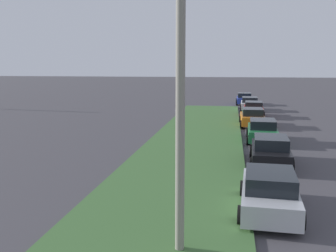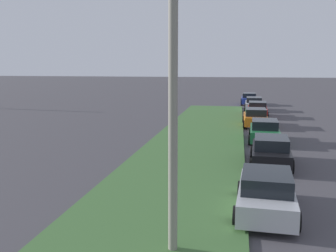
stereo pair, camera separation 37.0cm
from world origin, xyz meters
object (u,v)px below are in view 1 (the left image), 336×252
(parked_car_white, at_px, (249,104))
(parked_car_orange, at_px, (252,117))
(parked_car_green, at_px, (262,131))
(parked_car_red, at_px, (253,109))
(parked_car_blue, at_px, (244,99))
(streetlight, at_px, (194,89))
(parked_car_black, at_px, (270,151))
(parked_car_silver, at_px, (269,192))

(parked_car_white, bearing_deg, parked_car_orange, 179.65)
(parked_car_green, xyz_separation_m, parked_car_red, (12.52, -0.09, 0.00))
(parked_car_blue, height_order, streetlight, streetlight)
(parked_car_black, distance_m, streetlight, 10.90)
(parked_car_orange, relative_size, parked_car_white, 1.00)
(parked_car_black, xyz_separation_m, parked_car_red, (18.61, -0.14, 0.00))
(parked_car_black, xyz_separation_m, parked_car_green, (6.09, -0.06, 0.00))
(streetlight, bearing_deg, parked_car_blue, -3.62)
(parked_car_black, distance_m, parked_car_red, 18.61)
(parked_car_orange, relative_size, parked_car_red, 0.99)
(parked_car_silver, relative_size, parked_car_orange, 1.02)
(parked_car_red, distance_m, parked_car_white, 5.25)
(parked_car_orange, bearing_deg, parked_car_white, -1.82)
(parked_car_silver, distance_m, parked_car_orange, 19.20)
(parked_car_green, bearing_deg, parked_car_red, 1.34)
(parked_car_green, bearing_deg, parked_car_black, -178.79)
(parked_car_white, distance_m, parked_car_blue, 6.30)
(parked_car_white, bearing_deg, parked_car_green, -178.82)
(parked_car_silver, bearing_deg, parked_car_white, 1.73)
(parked_car_black, relative_size, parked_car_orange, 1.01)
(streetlight, bearing_deg, parked_car_white, -4.94)
(parked_car_green, height_order, parked_car_blue, same)
(parked_car_green, relative_size, streetlight, 0.58)
(parked_car_white, distance_m, streetlight, 34.01)
(parked_car_silver, relative_size, parked_car_black, 1.00)
(parked_car_silver, distance_m, parked_car_red, 25.18)
(parked_car_blue, bearing_deg, parked_car_white, -176.60)
(parked_car_red, height_order, streetlight, streetlight)
(parked_car_silver, relative_size, parked_car_red, 1.00)
(parked_car_black, bearing_deg, parked_car_silver, 176.89)
(parked_car_blue, bearing_deg, streetlight, 176.30)
(parked_car_orange, bearing_deg, parked_car_silver, 178.38)
(parked_car_red, relative_size, parked_car_white, 1.01)
(parked_car_silver, relative_size, parked_car_white, 1.01)
(parked_car_silver, distance_m, parked_car_green, 12.67)
(parked_car_white, xyz_separation_m, streetlight, (-33.69, 2.91, 3.67))
(parked_car_silver, bearing_deg, parked_car_blue, 2.53)
(parked_car_red, distance_m, streetlight, 28.84)
(parked_car_black, height_order, parked_car_red, same)
(parked_car_green, xyz_separation_m, parked_car_white, (17.76, 0.07, 0.00))
(parked_car_silver, xyz_separation_m, parked_car_white, (30.41, -0.63, 0.00))
(parked_car_green, xyz_separation_m, parked_car_orange, (6.54, 0.33, 0.00))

